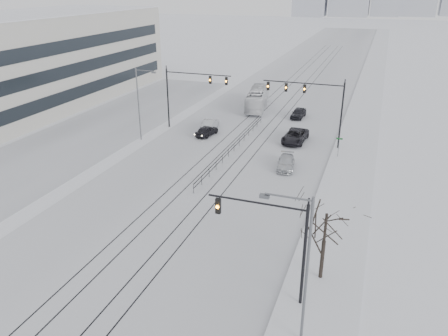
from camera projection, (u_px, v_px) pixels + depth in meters
ground at (72, 321)px, 25.78m from camera, size 500.00×500.00×0.00m
road at (288, 95)px, 77.72m from camera, size 22.00×260.00×0.02m
sidewalk_east at (367, 101)px, 73.49m from camera, size 5.00×260.00×0.16m
curb at (352, 100)px, 74.26m from camera, size 0.10×260.00×0.12m
parking_strip at (113, 123)px, 62.31m from camera, size 14.00×60.00×0.03m
tram_rails at (257, 127)px, 60.40m from camera, size 5.30×180.00×0.01m
office_building at (4, 65)px, 65.15m from camera, size 20.20×62.20×14.11m
traffic_mast_near at (278, 237)px, 25.83m from camera, size 6.10×0.37×7.00m
traffic_mast_ne at (314, 100)px, 51.28m from camera, size 9.60×0.37×8.00m
traffic_mast_nw at (188, 89)px, 57.42m from camera, size 9.10×0.37×8.00m
street_light_east at (302, 262)px, 22.38m from camera, size 2.73×0.25×9.00m
street_light_west at (140, 100)px, 53.52m from camera, size 2.73×0.25×9.00m
bare_tree at (326, 221)px, 27.70m from camera, size 4.40×4.40×6.10m
median_fence at (234, 147)px, 51.55m from camera, size 0.06×24.00×1.00m
street_sign at (339, 145)px, 49.18m from camera, size 0.70×0.06×2.40m
sedan_sb_inner at (207, 131)px, 56.74m from camera, size 2.19×4.15×1.34m
sedan_sb_outer at (210, 124)px, 59.11m from camera, size 2.03×4.57×1.46m
sedan_nb_front at (295, 136)px, 54.47m from camera, size 2.83×5.63×1.53m
sedan_nb_right at (286, 163)px, 46.74m from camera, size 2.28×4.46×1.24m
sedan_nb_far at (298, 113)px, 64.28m from camera, size 1.95×4.29×1.43m
box_truck at (257, 99)px, 68.79m from camera, size 4.28×11.30×3.07m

